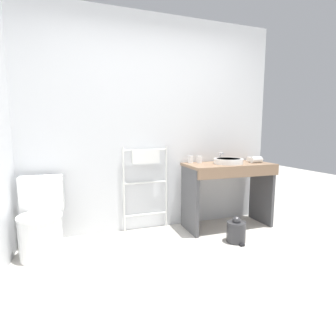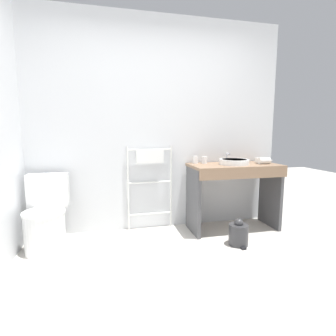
{
  "view_description": "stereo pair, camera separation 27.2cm",
  "coord_description": "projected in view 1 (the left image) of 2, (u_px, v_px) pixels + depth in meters",
  "views": [
    {
      "loc": [
        -0.86,
        -1.57,
        1.23
      ],
      "look_at": [
        0.01,
        0.98,
        0.85
      ],
      "focal_mm": 28.0,
      "sensor_mm": 36.0,
      "label": 1
    },
    {
      "loc": [
        -0.6,
        -1.65,
        1.23
      ],
      "look_at": [
        0.01,
        0.98,
        0.85
      ],
      "focal_mm": 28.0,
      "sensor_mm": 36.0,
      "label": 2
    }
  ],
  "objects": [
    {
      "name": "faucet",
      "position": [
        220.0,
        156.0,
        3.44
      ],
      "size": [
        0.02,
        0.1,
        0.13
      ],
      "color": "silver",
      "rests_on": "vanity_counter"
    },
    {
      "name": "ground_plane",
      "position": [
        209.0,
        300.0,
        1.93
      ],
      "size": [
        12.0,
        12.0,
        0.0
      ],
      "primitive_type": "plane",
      "color": "beige"
    },
    {
      "name": "cup_near_edge",
      "position": [
        199.0,
        160.0,
        3.33
      ],
      "size": [
        0.07,
        0.07,
        0.09
      ],
      "color": "white",
      "rests_on": "vanity_counter"
    },
    {
      "name": "cup_near_wall",
      "position": [
        190.0,
        159.0,
        3.33
      ],
      "size": [
        0.07,
        0.07,
        0.09
      ],
      "color": "white",
      "rests_on": "vanity_counter"
    },
    {
      "name": "toilet",
      "position": [
        41.0,
        223.0,
        2.62
      ],
      "size": [
        0.42,
        0.56,
        0.78
      ],
      "color": "white",
      "rests_on": "ground_plane"
    },
    {
      "name": "vanity_counter",
      "position": [
        228.0,
        183.0,
        3.33
      ],
      "size": [
        1.1,
        0.54,
        0.83
      ],
      "color": "#84664C",
      "rests_on": "ground_plane"
    },
    {
      "name": "hair_dryer",
      "position": [
        256.0,
        160.0,
        3.38
      ],
      "size": [
        0.19,
        0.17,
        0.08
      ],
      "color": "white",
      "rests_on": "vanity_counter"
    },
    {
      "name": "wall_back",
      "position": [
        150.0,
        125.0,
        3.27
      ],
      "size": [
        3.27,
        0.12,
        2.61
      ],
      "primitive_type": "cube",
      "color": "silver",
      "rests_on": "ground_plane"
    },
    {
      "name": "trash_bin",
      "position": [
        236.0,
        231.0,
        2.92
      ],
      "size": [
        0.21,
        0.24,
        0.3
      ],
      "color": "#333335",
      "rests_on": "ground_plane"
    },
    {
      "name": "sink_basin",
      "position": [
        228.0,
        161.0,
        3.27
      ],
      "size": [
        0.36,
        0.36,
        0.06
      ],
      "color": "white",
      "rests_on": "vanity_counter"
    },
    {
      "name": "towel_radiator",
      "position": [
        146.0,
        170.0,
        3.22
      ],
      "size": [
        0.57,
        0.06,
        1.05
      ],
      "color": "white",
      "rests_on": "ground_plane"
    }
  ]
}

